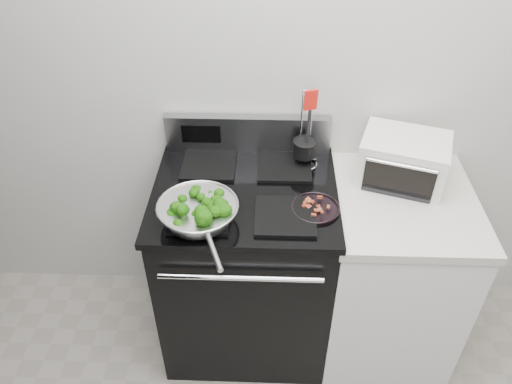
{
  "coord_description": "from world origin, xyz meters",
  "views": [
    {
      "loc": [
        -0.19,
        -0.25,
        2.27
      ],
      "look_at": [
        -0.25,
        1.36,
        0.98
      ],
      "focal_mm": 35.0,
      "sensor_mm": 36.0,
      "label": 1
    }
  ],
  "objects_px": {
    "skillet": "(198,211)",
    "toaster_oven": "(403,159)",
    "bacon_plate": "(315,206)",
    "utensil_holder": "(305,152)",
    "gas_range": "(246,264)"
  },
  "relations": [
    {
      "from": "utensil_holder",
      "to": "toaster_oven",
      "type": "bearing_deg",
      "value": -22.35
    },
    {
      "from": "utensil_holder",
      "to": "gas_range",
      "type": "bearing_deg",
      "value": -158.95
    },
    {
      "from": "skillet",
      "to": "bacon_plate",
      "type": "distance_m",
      "value": 0.47
    },
    {
      "from": "skillet",
      "to": "toaster_oven",
      "type": "xyz_separation_m",
      "value": [
        0.85,
        0.35,
        0.02
      ]
    },
    {
      "from": "utensil_holder",
      "to": "toaster_oven",
      "type": "distance_m",
      "value": 0.43
    },
    {
      "from": "bacon_plate",
      "to": "gas_range",
      "type": "bearing_deg",
      "value": 157.36
    },
    {
      "from": "gas_range",
      "to": "toaster_oven",
      "type": "relative_size",
      "value": 2.64
    },
    {
      "from": "bacon_plate",
      "to": "utensil_holder",
      "type": "bearing_deg",
      "value": 95.99
    },
    {
      "from": "bacon_plate",
      "to": "utensil_holder",
      "type": "xyz_separation_m",
      "value": [
        -0.03,
        0.31,
        0.05
      ]
    },
    {
      "from": "bacon_plate",
      "to": "toaster_oven",
      "type": "distance_m",
      "value": 0.48
    },
    {
      "from": "gas_range",
      "to": "skillet",
      "type": "distance_m",
      "value": 0.58
    },
    {
      "from": "bacon_plate",
      "to": "utensil_holder",
      "type": "relative_size",
      "value": 0.52
    },
    {
      "from": "utensil_holder",
      "to": "skillet",
      "type": "bearing_deg",
      "value": -152.54
    },
    {
      "from": "toaster_oven",
      "to": "bacon_plate",
      "type": "bearing_deg",
      "value": -128.59
    },
    {
      "from": "gas_range",
      "to": "toaster_oven",
      "type": "distance_m",
      "value": 0.88
    }
  ]
}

